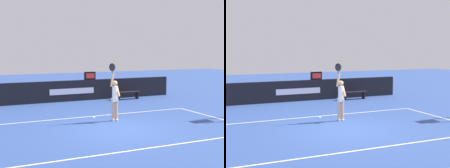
% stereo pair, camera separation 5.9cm
% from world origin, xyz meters
% --- Properties ---
extents(ground_plane, '(60.00, 60.00, 0.00)m').
position_xyz_m(ground_plane, '(0.00, 0.00, 0.00)').
color(ground_plane, '#304D93').
extents(court_lines, '(10.09, 5.57, 0.00)m').
position_xyz_m(court_lines, '(0.00, 0.19, 0.00)').
color(court_lines, white).
rests_on(court_lines, ground).
extents(back_wall, '(14.46, 0.27, 1.24)m').
position_xyz_m(back_wall, '(0.00, 7.74, 0.62)').
color(back_wall, black).
rests_on(back_wall, ground).
extents(speed_display, '(0.70, 0.15, 0.48)m').
position_xyz_m(speed_display, '(1.73, 7.74, 1.48)').
color(speed_display, black).
rests_on(speed_display, back_wall).
extents(tennis_player, '(0.46, 0.43, 2.53)m').
position_xyz_m(tennis_player, '(0.53, 1.60, 1.05)').
color(tennis_player, tan).
rests_on(tennis_player, ground).
extents(tennis_ball, '(0.07, 0.07, 0.07)m').
position_xyz_m(tennis_ball, '(0.53, 1.59, 2.66)').
color(tennis_ball, yellow).
extents(courtside_bench_near, '(1.69, 0.36, 0.48)m').
position_xyz_m(courtside_bench_near, '(3.94, 6.94, 0.37)').
color(courtside_bench_near, black).
rests_on(courtside_bench_near, ground).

